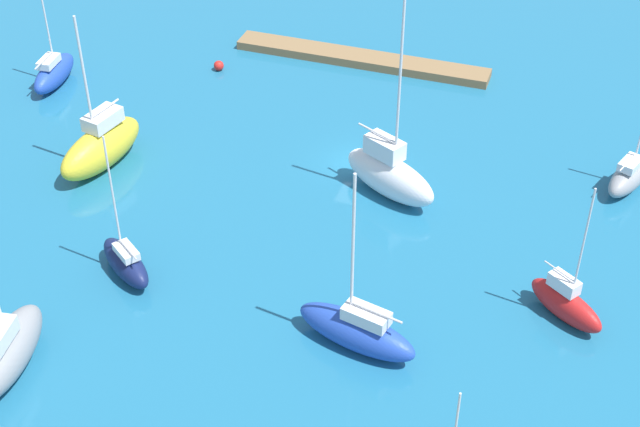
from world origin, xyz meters
name	(u,v)px	position (x,y,z in m)	size (l,w,h in m)	color
water	(357,165)	(0.00, 0.00, 0.00)	(160.00, 160.00, 0.00)	#1E668C
pier_dock	(361,59)	(4.00, -14.22, 0.34)	(20.88, 2.31, 0.69)	olive
sailboat_blue_near_pier	(357,330)	(-5.03, 16.53, 1.21)	(7.25, 3.46, 11.19)	#2347B2
sailboat_gray_by_breakwater	(630,175)	(-17.75, -3.27, 1.01)	(3.45, 5.56, 7.65)	gray
sailboat_yellow_outer_mooring	(101,146)	(16.39, 5.69, 1.64)	(3.92, 7.79, 11.31)	yellow
sailboat_navy_lone_north	(126,262)	(9.45, 15.30, 0.99)	(4.94, 4.19, 9.51)	#141E4C
sailboat_white_lone_south	(390,174)	(-2.95, 2.57, 1.63)	(7.41, 5.15, 14.26)	white
sailboat_blue_mid_basin	(54,72)	(25.53, -3.05, 1.09)	(2.36, 5.88, 8.84)	#2347B2
sailboat_gray_far_north	(6,351)	(11.58, 24.08, 1.41)	(3.23, 7.16, 10.74)	gray
sailboat_red_along_channel	(566,303)	(-15.29, 10.66, 1.07)	(4.85, 3.93, 9.01)	red
mooring_buoy_red	(219,66)	(14.42, -9.32, 0.40)	(0.81, 0.81, 0.81)	red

